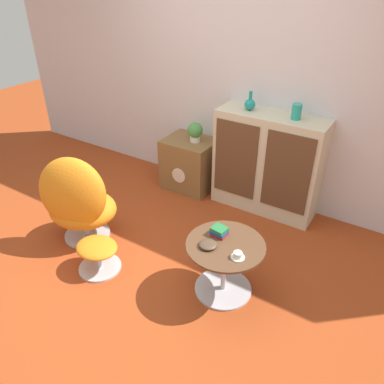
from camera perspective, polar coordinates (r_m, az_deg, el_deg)
name	(u,v)px	position (r m, az deg, el deg)	size (l,w,h in m)	color
ground_plane	(146,261)	(3.50, -7.07, -10.44)	(12.00, 12.00, 0.00)	#9E3D19
wall_back	(235,78)	(4.11, 6.58, 16.91)	(6.40, 0.06, 2.60)	silver
sideboard	(267,164)	(3.99, 11.36, 4.24)	(1.11, 0.39, 1.07)	beige
tv_console	(190,164)	(4.43, -0.31, 4.35)	(0.58, 0.49, 0.60)	brown
egg_chair	(78,202)	(3.62, -16.99, -1.41)	(0.81, 0.77, 0.92)	#B7B7BC
ottoman	(97,252)	(3.38, -14.21, -8.82)	(0.38, 0.37, 0.28)	#B7B7BC
coffee_table	(224,263)	(3.04, 4.97, -10.76)	(0.62, 0.62, 0.48)	#B7B7BC
vase_leftmost	(250,104)	(3.85, 8.81, 13.11)	(0.11, 0.11, 0.19)	teal
vase_inner_left	(297,112)	(3.69, 15.65, 11.72)	(0.09, 0.09, 0.15)	teal
potted_plant	(195,131)	(4.22, 0.49, 9.25)	(0.17, 0.17, 0.22)	silver
teacup	(238,256)	(2.79, 6.99, -9.59)	(0.11, 0.11, 0.05)	silver
book_stack	(219,231)	(2.98, 4.20, -6.00)	(0.13, 0.12, 0.07)	red
bowl	(208,244)	(2.87, 2.45, -7.98)	(0.14, 0.14, 0.04)	#4C3828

